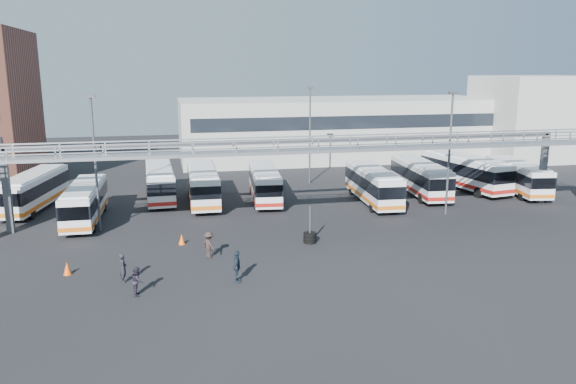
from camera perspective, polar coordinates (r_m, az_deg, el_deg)
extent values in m
plane|color=black|center=(38.56, 4.64, -5.84)|extent=(140.00, 140.00, 0.00)
cube|color=#989BA0|center=(41.84, 2.79, 4.25)|extent=(50.00, 1.80, 0.22)
cube|color=#989BA0|center=(40.90, 3.12, 5.39)|extent=(50.00, 0.10, 0.10)
cube|color=#989BA0|center=(42.52, 2.51, 5.68)|extent=(50.00, 0.10, 0.10)
cube|color=#4C4F54|center=(45.65, 1.48, 5.21)|extent=(45.00, 0.50, 0.35)
cube|color=#9E9E99|center=(76.88, 5.03, 6.45)|extent=(42.00, 14.00, 8.00)
cube|color=#B2B2AD|center=(83.14, 23.85, 6.93)|extent=(14.00, 12.00, 11.00)
cylinder|color=#4C4F54|center=(43.85, -18.97, 2.50)|extent=(0.18, 0.18, 10.00)
cube|color=#4C4F54|center=(43.31, -19.45, 9.16)|extent=(0.70, 0.35, 0.22)
cylinder|color=#4C4F54|center=(48.30, 16.05, 3.57)|extent=(0.18, 0.18, 10.00)
cube|color=#4C4F54|center=(47.81, 16.42, 9.62)|extent=(0.70, 0.35, 0.22)
cylinder|color=#4C4F54|center=(59.29, 2.24, 5.64)|extent=(0.18, 0.18, 10.00)
cube|color=#4C4F54|center=(58.89, 2.28, 10.58)|extent=(0.70, 0.35, 0.22)
cube|color=silver|center=(53.45, -24.41, 0.20)|extent=(4.26, 10.73, 2.62)
cube|color=black|center=(53.39, -24.44, 0.53)|extent=(4.33, 10.80, 1.05)
cube|color=#D66214|center=(53.64, -24.32, -0.76)|extent=(4.31, 10.79, 0.33)
cube|color=silver|center=(53.19, -24.54, 1.66)|extent=(3.83, 9.66, 0.15)
cylinder|color=black|center=(51.16, -26.79, -1.99)|extent=(0.45, 0.99, 0.95)
cylinder|color=black|center=(50.30, -24.58, -2.01)|extent=(0.45, 0.99, 0.95)
cylinder|color=black|center=(57.13, -24.03, -0.32)|extent=(0.45, 0.99, 0.95)
cylinder|color=black|center=(56.36, -22.01, -0.31)|extent=(0.45, 0.99, 0.95)
cube|color=silver|center=(47.59, -19.95, -0.93)|extent=(2.51, 10.05, 2.50)
cube|color=black|center=(47.52, -19.97, -0.58)|extent=(2.57, 10.11, 1.00)
cube|color=#D66214|center=(47.79, -19.87, -1.96)|extent=(2.56, 10.10, 0.32)
cube|color=silver|center=(47.31, -20.06, 0.63)|extent=(2.26, 9.04, 0.15)
cylinder|color=black|center=(45.00, -21.71, -3.41)|extent=(0.29, 0.91, 0.91)
cylinder|color=black|center=(44.66, -19.15, -3.32)|extent=(0.29, 0.91, 0.91)
cylinder|color=black|center=(51.10, -20.44, -1.46)|extent=(0.29, 0.91, 0.91)
cylinder|color=black|center=(50.79, -18.18, -1.38)|extent=(0.29, 0.91, 0.91)
cube|color=silver|center=(53.54, -12.89, 1.03)|extent=(2.72, 10.48, 2.60)
cube|color=black|center=(53.48, -12.90, 1.35)|extent=(2.78, 10.54, 1.04)
cube|color=#9F1913|center=(53.73, -12.84, 0.07)|extent=(2.77, 10.53, 0.33)
cube|color=silver|center=(53.29, -12.96, 2.48)|extent=(2.44, 9.43, 0.15)
cylinder|color=black|center=(50.54, -13.91, -1.16)|extent=(0.32, 0.96, 0.95)
cylinder|color=black|center=(50.58, -11.50, -1.03)|extent=(0.32, 0.96, 0.95)
cylinder|color=black|center=(57.04, -13.99, 0.39)|extent=(0.32, 0.96, 0.95)
cylinder|color=black|center=(57.08, -11.86, 0.50)|extent=(0.32, 0.96, 0.95)
cube|color=silver|center=(51.53, -8.64, 0.83)|extent=(2.66, 10.81, 2.69)
cube|color=black|center=(51.47, -8.66, 1.18)|extent=(2.72, 10.87, 1.08)
cube|color=#D66214|center=(51.74, -8.61, -0.20)|extent=(2.71, 10.86, 0.34)
cube|color=silver|center=(51.27, -8.70, 2.39)|extent=(2.39, 9.73, 0.16)
cylinder|color=black|center=(48.43, -9.70, -1.54)|extent=(0.31, 0.98, 0.98)
cylinder|color=black|center=(48.53, -7.09, -1.43)|extent=(0.31, 0.98, 0.98)
cylinder|color=black|center=(55.14, -9.92, 0.18)|extent=(0.31, 0.98, 0.98)
cylinder|color=black|center=(55.22, -7.63, 0.28)|extent=(0.31, 0.98, 0.98)
cube|color=silver|center=(51.98, -2.40, 0.95)|extent=(3.26, 10.33, 2.54)
cube|color=black|center=(51.93, -2.40, 1.28)|extent=(3.32, 10.40, 1.02)
cube|color=#9F1913|center=(52.17, -2.39, -0.01)|extent=(3.31, 10.39, 0.32)
cube|color=silver|center=(51.73, -2.41, 2.41)|extent=(2.93, 9.30, 0.15)
cylinder|color=black|center=(49.02, -3.29, -1.24)|extent=(0.36, 0.95, 0.92)
cylinder|color=black|center=(49.19, -0.88, -1.17)|extent=(0.36, 0.95, 0.92)
cylinder|color=black|center=(55.34, -3.73, 0.36)|extent=(0.36, 0.95, 0.92)
cylinder|color=black|center=(55.49, -1.59, 0.42)|extent=(0.36, 0.95, 0.92)
cube|color=silver|center=(51.60, 8.62, 0.78)|extent=(2.98, 10.56, 2.61)
cube|color=black|center=(51.53, 8.64, 1.12)|extent=(3.05, 10.62, 1.04)
cube|color=#D66214|center=(51.79, 8.59, -0.22)|extent=(3.04, 10.61, 0.33)
cube|color=silver|center=(51.33, 8.67, 2.29)|extent=(2.69, 9.50, 0.15)
cylinder|color=black|center=(48.46, 8.55, -1.51)|extent=(0.34, 0.96, 0.95)
cylinder|color=black|center=(49.13, 10.93, -1.40)|extent=(0.34, 0.96, 0.95)
cylinder|color=black|center=(54.69, 6.47, 0.17)|extent=(0.34, 0.96, 0.95)
cylinder|color=black|center=(55.29, 8.60, 0.24)|extent=(0.34, 0.96, 0.95)
cube|color=silver|center=(55.67, 13.28, 1.50)|extent=(3.35, 10.88, 2.68)
cube|color=black|center=(55.61, 13.30, 1.82)|extent=(3.42, 10.94, 1.07)
cube|color=#9F1913|center=(55.85, 13.23, 0.54)|extent=(3.41, 10.93, 0.34)
cube|color=silver|center=(55.42, 13.35, 2.94)|extent=(3.02, 9.79, 0.16)
cylinder|color=black|center=(52.42, 13.39, -0.63)|extent=(0.38, 1.00, 0.97)
cylinder|color=black|center=(53.23, 15.60, -0.55)|extent=(0.38, 1.00, 0.97)
cylinder|color=black|center=(58.72, 11.05, 0.89)|extent=(0.38, 1.00, 0.97)
cylinder|color=black|center=(59.44, 13.06, 0.93)|extent=(0.38, 1.00, 0.97)
cube|color=silver|center=(59.41, 17.49, 2.03)|extent=(4.42, 11.56, 2.82)
cube|color=black|center=(59.35, 17.51, 2.35)|extent=(4.49, 11.63, 1.13)
cube|color=#9F1913|center=(59.59, 17.42, 1.09)|extent=(4.48, 11.62, 0.36)
cube|color=silver|center=(59.17, 17.58, 3.45)|extent=(3.98, 10.40, 0.16)
cylinder|color=black|center=(56.22, 18.79, -0.05)|extent=(0.48, 1.06, 1.03)
cylinder|color=black|center=(57.75, 20.55, 0.14)|extent=(0.48, 1.06, 1.03)
cylinder|color=black|center=(61.74, 14.46, 1.31)|extent=(0.48, 1.06, 1.03)
cylinder|color=black|center=(63.13, 16.16, 1.46)|extent=(0.48, 1.06, 1.03)
cube|color=silver|center=(59.57, 22.28, 1.50)|extent=(3.81, 10.33, 2.52)
cube|color=black|center=(59.52, 22.30, 1.78)|extent=(3.88, 10.39, 1.01)
cube|color=#D66214|center=(59.73, 22.21, 0.66)|extent=(3.86, 10.38, 0.32)
cube|color=silver|center=(59.35, 22.38, 2.77)|extent=(3.43, 9.29, 0.15)
cylinder|color=black|center=(56.51, 22.64, -0.35)|extent=(0.41, 0.95, 0.92)
cylinder|color=black|center=(57.45, 24.47, -0.31)|extent=(0.41, 0.95, 0.92)
cylinder|color=black|center=(62.24, 20.06, 0.98)|extent=(0.41, 0.95, 0.92)
cylinder|color=black|center=(63.08, 21.77, 0.99)|extent=(0.41, 0.95, 0.92)
imported|color=black|center=(33.83, -16.39, -7.44)|extent=(0.44, 0.65, 1.75)
imported|color=black|center=(31.92, -15.04, -8.73)|extent=(0.61, 0.78, 1.58)
imported|color=#2F221F|center=(36.89, -8.03, -5.35)|extent=(1.14, 1.31, 1.75)
imported|color=#1C2732|center=(32.68, -5.22, -7.54)|extent=(0.60, 1.15, 1.88)
cone|color=#FA520D|center=(36.33, -21.52, -7.24)|extent=(0.52, 0.52, 0.77)
cone|color=#FA520D|center=(40.10, -10.74, -4.73)|extent=(0.60, 0.60, 0.74)
cylinder|color=black|center=(39.85, 2.24, -4.99)|extent=(0.93, 0.93, 0.22)
cylinder|color=black|center=(39.78, 2.24, -4.65)|extent=(0.93, 0.93, 0.22)
cylinder|color=black|center=(39.71, 2.24, -4.32)|extent=(0.93, 0.93, 0.22)
cylinder|color=#4C4F54|center=(39.51, 2.25, -3.33)|extent=(0.13, 0.13, 2.66)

